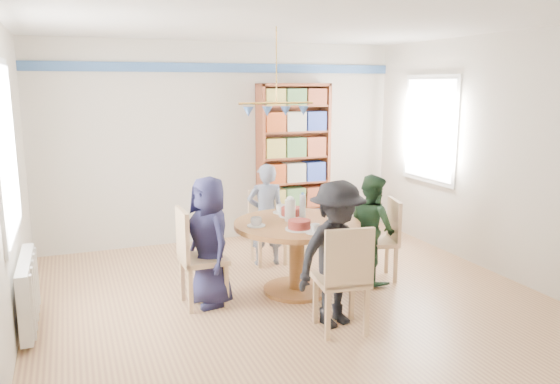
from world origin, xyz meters
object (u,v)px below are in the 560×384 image
person_far (266,215)px  bookshelf (293,162)px  radiator (28,292)px  person_left (209,241)px  person_right (372,228)px  dining_table (297,240)px  chair_right (384,236)px  chair_far (266,223)px  chair_near (344,275)px  chair_left (195,253)px  person_near (337,254)px

person_far → bookshelf: size_ratio=0.57×
bookshelf → radiator: bearing=-148.8°
person_left → person_right: person_left is taller
dining_table → chair_right: bearing=0.5°
radiator → chair_right: chair_right is taller
person_right → bookshelf: bookshelf is taller
person_far → bookshelf: 1.46m
chair_far → person_far: (-0.04, -0.11, 0.13)m
person_far → bookshelf: bearing=-115.9°
chair_far → person_right: size_ratio=0.74×
radiator → dining_table: bearing=-0.7°
radiator → person_left: (1.63, -0.01, 0.29)m
chair_far → chair_near: size_ratio=0.90×
radiator → person_right: person_right is taller
radiator → bookshelf: (3.37, 2.04, 0.71)m
radiator → chair_left: size_ratio=1.02×
chair_right → chair_near: bearing=-135.0°
person_left → bookshelf: bearing=126.0°
chair_far → person_left: bearing=-132.7°
bookshelf → person_far: bearing=-126.1°
chair_near → person_right: 1.39m
chair_left → dining_table: bearing=-0.8°
dining_table → chair_near: (-0.00, -1.05, -0.02)m
chair_right → bookshelf: size_ratio=0.42×
chair_near → person_left: size_ratio=0.76×
chair_left → person_left: size_ratio=0.76×
bookshelf → chair_near: bearing=-104.8°
dining_table → chair_near: bearing=-90.3°
person_left → person_far: person_left is taller
chair_near → person_near: bearing=82.6°
chair_near → chair_right: bearing=45.0°
chair_far → person_left: 1.43m
chair_right → person_far: size_ratio=0.73×
radiator → chair_left: chair_left is taller
chair_left → person_right: person_right is taller
radiator → chair_near: chair_near is taller
person_right → person_far: size_ratio=0.97×
dining_table → person_left: 0.92m
dining_table → chair_near: chair_near is taller
chair_far → chair_left: bearing=-136.7°
person_far → person_left: bearing=55.6°
person_left → chair_right: bearing=76.1°
chair_far → person_far: size_ratio=0.72×
bookshelf → dining_table: bearing=-111.6°
chair_left → bookshelf: 2.84m
radiator → person_left: size_ratio=0.78×
radiator → chair_right: 3.61m
chair_left → chair_far: (1.11, 1.05, -0.05)m
chair_near → person_right: (0.90, 1.06, 0.06)m
chair_far → bookshelf: 1.40m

